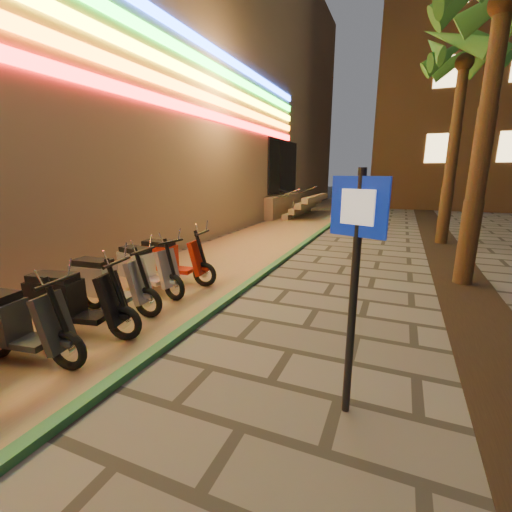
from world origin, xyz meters
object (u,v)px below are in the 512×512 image
at_px(scooter_5, 12,324).
at_px(scooter_6, 72,302).
at_px(scooter_7, 107,283).
at_px(scooter_8, 145,268).
at_px(scooter_9, 170,260).
at_px(pedestrian_sign, 355,263).

distance_m(scooter_5, scooter_6, 0.87).
distance_m(scooter_7, scooter_8, 1.09).
bearing_deg(scooter_5, scooter_7, 87.04).
xyz_separation_m(scooter_7, scooter_9, (0.03, 1.84, 0.01)).
bearing_deg(pedestrian_sign, scooter_5, -150.42).
xyz_separation_m(pedestrian_sign, scooter_7, (-4.45, 1.08, -1.11)).
distance_m(pedestrian_sign, scooter_9, 5.41).
height_order(pedestrian_sign, scooter_5, pedestrian_sign).
bearing_deg(scooter_6, scooter_9, 82.97).
bearing_deg(scooter_8, pedestrian_sign, -15.33).
xyz_separation_m(scooter_6, scooter_9, (-0.21, 2.77, -0.01)).
xyz_separation_m(scooter_8, scooter_9, (0.08, 0.76, 0.01)).
distance_m(scooter_7, scooter_9, 1.84).
xyz_separation_m(scooter_6, scooter_8, (-0.28, 2.01, -0.02)).
height_order(pedestrian_sign, scooter_8, pedestrian_sign).
distance_m(pedestrian_sign, scooter_8, 5.11).
height_order(scooter_5, scooter_8, scooter_5).
bearing_deg(scooter_5, pedestrian_sign, 1.21).
distance_m(pedestrian_sign, scooter_6, 4.36).
height_order(pedestrian_sign, scooter_6, pedestrian_sign).
bearing_deg(scooter_7, scooter_5, -89.21).
height_order(pedestrian_sign, scooter_9, pedestrian_sign).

